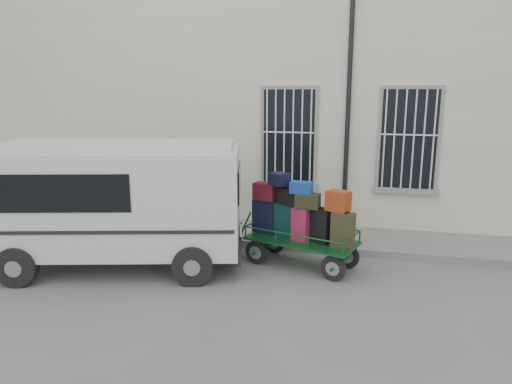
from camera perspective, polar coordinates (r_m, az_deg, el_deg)
name	(u,v)px	position (r m, az deg, el deg)	size (l,w,h in m)	color
ground	(282,276)	(8.48, 3.31, -10.45)	(80.00, 80.00, 0.00)	#60605B
building	(318,102)	(13.27, 7.70, 11.05)	(24.00, 5.15, 6.00)	beige
sidewalk	(299,236)	(10.50, 5.42, -5.49)	(24.00, 1.70, 0.15)	slate
luggage_cart	(300,221)	(8.71, 5.46, -3.60)	(2.47, 1.53, 1.79)	black
van	(116,197)	(8.97, -17.06, -0.61)	(5.02, 3.05, 2.37)	silver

